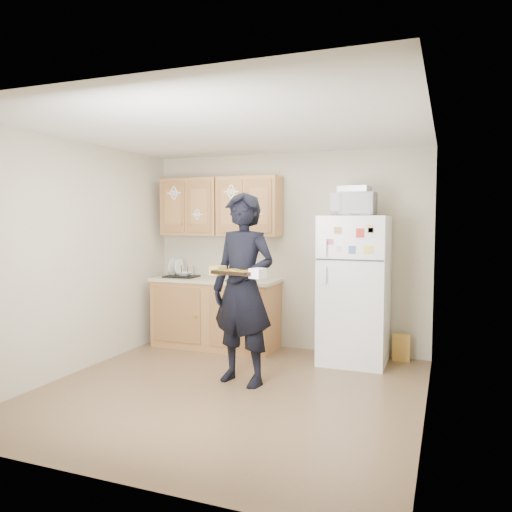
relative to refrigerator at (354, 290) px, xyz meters
The scene contains 24 objects.
floor 1.92m from the refrigerator, 123.60° to the right, with size 3.60×3.60×0.00m, color brown.
ceiling 2.38m from the refrigerator, 123.60° to the right, with size 3.60×3.60×0.00m, color silver.
wall_back 1.10m from the refrigerator, 158.72° to the left, with size 3.60×0.04×2.50m, color #B8AF95.
wall_front 3.39m from the refrigerator, 106.39° to the right, with size 3.60×0.04×2.50m, color #B8AF95.
wall_left 3.13m from the refrigerator, 152.53° to the right, with size 0.04×3.60×2.50m, color #B8AF95.
wall_right 1.71m from the refrigerator, 59.27° to the right, with size 0.04×3.60×2.50m, color #B8AF95.
refrigerator is the anchor object (origin of this frame).
base_cabinet 1.85m from the refrigerator, behind, with size 1.60×0.60×0.86m, color olive.
countertop 1.80m from the refrigerator, behind, with size 1.64×0.64×0.04m, color #B8AC8D.
upper_cab_left 2.41m from the refrigerator, behind, with size 0.80×0.33×0.75m, color olive.
upper_cab_right 1.70m from the refrigerator, behind, with size 0.80×0.33×0.75m, color olive.
cereal_box 0.89m from the refrigerator, 24.99° to the left, with size 0.20×0.07×0.32m, color #F1DA55.
person 1.47m from the refrigerator, 128.46° to the right, with size 0.70×0.46×1.93m, color black.
baking_tray 1.70m from the refrigerator, 120.48° to the right, with size 0.40×0.29×0.04m, color black.
pizza_front_left 1.80m from the refrigerator, 122.68° to the right, with size 0.13×0.13×0.02m, color orange.
pizza_front_right 1.74m from the refrigerator, 116.80° to the right, with size 0.13×0.13×0.02m, color orange.
pizza_back_left 1.67m from the refrigerator, 124.31° to the right, with size 0.13×0.13×0.02m, color orange.
pizza_back_right 1.61m from the refrigerator, 118.02° to the right, with size 0.13×0.13×0.02m, color orange.
pizza_center 1.70m from the refrigerator, 120.48° to the right, with size 0.13×0.13×0.02m, color orange.
microwave 0.98m from the refrigerator, 101.25° to the right, with size 0.48×0.32×0.26m, color white.
foil_pan 1.15m from the refrigerator, 117.63° to the right, with size 0.34×0.24×0.07m, color silver.
dish_rack 2.28m from the refrigerator, behind, with size 0.41×0.31×0.16m, color black.
bowl 2.23m from the refrigerator, behind, with size 0.19×0.19×0.05m, color silver.
soap_bottle 1.33m from the refrigerator, behind, with size 0.09×0.09×0.20m, color white.
Camera 1 is at (1.95, -4.30, 1.65)m, focal length 35.00 mm.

